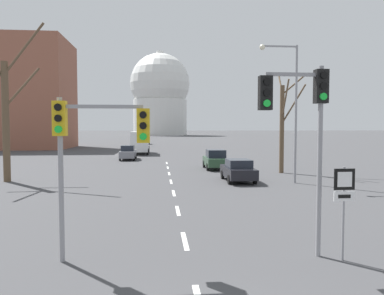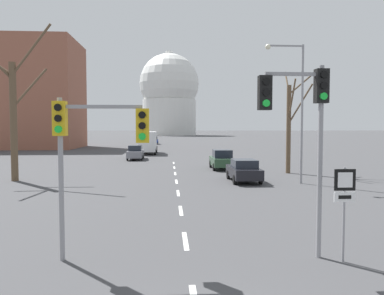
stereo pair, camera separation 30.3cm
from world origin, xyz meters
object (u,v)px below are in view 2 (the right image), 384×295
at_px(delivery_truck, 148,142).
at_px(sedan_near_right, 244,170).
at_px(traffic_signal_near_left, 90,137).
at_px(sedan_mid_centre, 222,159).
at_px(sedan_far_right, 154,140).
at_px(sedan_far_left, 136,152).
at_px(traffic_signal_near_right, 302,113).
at_px(route_sign_post, 344,197).
at_px(street_lamp_right, 296,99).
at_px(sedan_near_left, 150,142).

bearing_deg(delivery_truck, sedan_near_right, -73.64).
height_order(traffic_signal_near_left, sedan_mid_centre, traffic_signal_near_left).
xyz_separation_m(sedan_mid_centre, sedan_far_right, (-7.87, 49.71, -0.01)).
xyz_separation_m(sedan_mid_centre, sedan_far_left, (-8.60, 10.55, -0.04)).
bearing_deg(traffic_signal_near_right, delivery_truck, 98.88).
bearing_deg(route_sign_post, street_lamp_right, 76.17).
height_order(sedan_near_left, delivery_truck, delivery_truck).
relative_size(sedan_mid_centre, delivery_truck, 0.58).
bearing_deg(sedan_near_right, sedan_mid_centre, 93.05).
xyz_separation_m(traffic_signal_near_left, sedan_far_right, (-0.89, 72.22, -2.63)).
distance_m(traffic_signal_near_left, route_sign_post, 7.28).
bearing_deg(sedan_near_left, sedan_far_left, -90.40).
relative_size(traffic_signal_near_right, sedan_far_right, 1.35).
height_order(traffic_signal_near_left, sedan_far_left, traffic_signal_near_left).
bearing_deg(traffic_signal_near_left, street_lamp_right, 52.35).
xyz_separation_m(route_sign_post, sedan_mid_centre, (-0.08, 23.14, -0.95)).
xyz_separation_m(street_lamp_right, sedan_far_left, (-12.21, 19.33, -4.78)).
xyz_separation_m(traffic_signal_near_right, route_sign_post, (1.09, -0.40, -2.35)).
distance_m(sedan_near_right, sedan_far_left, 20.34).
height_order(route_sign_post, delivery_truck, delivery_truck).
relative_size(sedan_far_left, delivery_truck, 0.63).
height_order(traffic_signal_near_left, street_lamp_right, street_lamp_right).
xyz_separation_m(street_lamp_right, sedan_mid_centre, (-3.61, 8.78, -4.74)).
relative_size(sedan_near_left, delivery_truck, 0.56).
bearing_deg(delivery_truck, sedan_far_left, -95.84).
bearing_deg(street_lamp_right, traffic_signal_near_right, -108.34).
height_order(sedan_near_left, sedan_near_right, sedan_near_left).
bearing_deg(traffic_signal_near_right, sedan_near_left, 96.53).
bearing_deg(sedan_far_left, street_lamp_right, -57.72).
bearing_deg(sedan_near_left, delivery_truck, -88.09).
height_order(route_sign_post, street_lamp_right, street_lamp_right).
relative_size(route_sign_post, sedan_near_left, 0.66).
bearing_deg(delivery_truck, street_lamp_right, -68.47).
bearing_deg(sedan_near_right, street_lamp_right, -18.88).
height_order(street_lamp_right, sedan_near_left, street_lamp_right).
bearing_deg(traffic_signal_near_left, route_sign_post, -5.07).
bearing_deg(sedan_far_left, sedan_far_right, 88.93).
distance_m(route_sign_post, sedan_mid_centre, 23.16).
relative_size(sedan_near_left, sedan_far_right, 0.98).
relative_size(sedan_near_right, sedan_far_right, 1.04).
xyz_separation_m(sedan_near_left, sedan_far_left, (-0.22, -31.07, 0.04)).
bearing_deg(sedan_far_right, traffic_signal_near_left, -89.29).
distance_m(sedan_near_left, sedan_near_right, 50.09).
bearing_deg(delivery_truck, traffic_signal_near_right, -81.12).
bearing_deg(sedan_far_right, route_sign_post, -83.77).
xyz_separation_m(route_sign_post, sedan_far_left, (-8.68, 33.69, -0.99)).
bearing_deg(traffic_signal_near_right, street_lamp_right, 71.66).
xyz_separation_m(route_sign_post, sedan_near_right, (0.33, 15.45, -1.03)).
bearing_deg(sedan_far_right, sedan_mid_centre, -81.00).
bearing_deg(traffic_signal_near_left, sedan_near_left, 91.25).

